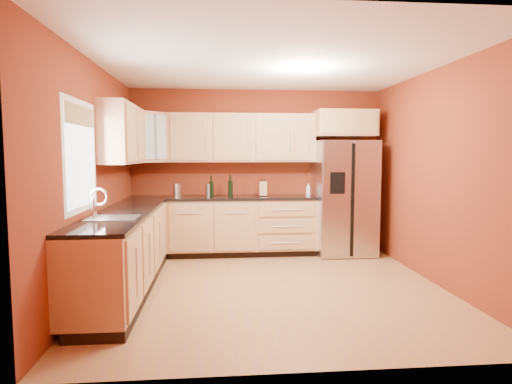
{
  "coord_description": "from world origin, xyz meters",
  "views": [
    {
      "loc": [
        -0.62,
        -4.91,
        1.56
      ],
      "look_at": [
        -0.1,
        0.9,
        1.05
      ],
      "focal_mm": 30.0,
      "sensor_mm": 36.0,
      "label": 1
    }
  ],
  "objects_px": {
    "canister_left": "(177,191)",
    "soap_dispenser": "(308,189)",
    "refrigerator": "(344,198)",
    "knife_block": "(263,189)",
    "wine_bottle_a": "(230,186)"
  },
  "relations": [
    {
      "from": "knife_block",
      "to": "soap_dispenser",
      "type": "xyz_separation_m",
      "value": [
        0.72,
        0.01,
        -0.01
      ]
    },
    {
      "from": "canister_left",
      "to": "wine_bottle_a",
      "type": "height_order",
      "value": "wine_bottle_a"
    },
    {
      "from": "wine_bottle_a",
      "to": "knife_block",
      "type": "distance_m",
      "value": 0.52
    },
    {
      "from": "refrigerator",
      "to": "knife_block",
      "type": "bearing_deg",
      "value": 175.64
    },
    {
      "from": "canister_left",
      "to": "knife_block",
      "type": "height_order",
      "value": "knife_block"
    },
    {
      "from": "wine_bottle_a",
      "to": "knife_block",
      "type": "relative_size",
      "value": 1.55
    },
    {
      "from": "canister_left",
      "to": "soap_dispenser",
      "type": "xyz_separation_m",
      "value": [
        2.04,
        0.11,
        -0.01
      ]
    },
    {
      "from": "refrigerator",
      "to": "wine_bottle_a",
      "type": "xyz_separation_m",
      "value": [
        -1.78,
        0.05,
        0.2
      ]
    },
    {
      "from": "knife_block",
      "to": "canister_left",
      "type": "bearing_deg",
      "value": -173.08
    },
    {
      "from": "refrigerator",
      "to": "knife_block",
      "type": "relative_size",
      "value": 8.12
    },
    {
      "from": "canister_left",
      "to": "knife_block",
      "type": "relative_size",
      "value": 0.93
    },
    {
      "from": "canister_left",
      "to": "knife_block",
      "type": "bearing_deg",
      "value": 4.3
    },
    {
      "from": "soap_dispenser",
      "to": "refrigerator",
      "type": "bearing_deg",
      "value": -10.9
    },
    {
      "from": "refrigerator",
      "to": "canister_left",
      "type": "xyz_separation_m",
      "value": [
        -2.59,
        -0.0,
        0.13
      ]
    },
    {
      "from": "wine_bottle_a",
      "to": "soap_dispenser",
      "type": "relative_size",
      "value": 1.79
    }
  ]
}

